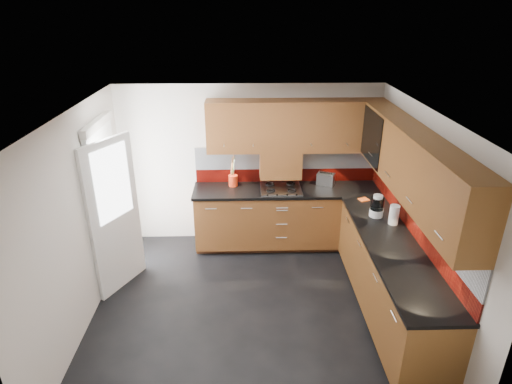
{
  "coord_description": "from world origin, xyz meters",
  "views": [
    {
      "loc": [
        -0.07,
        -4.19,
        3.42
      ],
      "look_at": [
        0.07,
        0.65,
        1.27
      ],
      "focal_mm": 30.0,
      "sensor_mm": 36.0,
      "label": 1
    }
  ],
  "objects_px": {
    "gas_hob": "(281,189)",
    "food_processor": "(377,207)",
    "toaster": "(326,179)",
    "utensil_pot": "(233,179)"
  },
  "relations": [
    {
      "from": "gas_hob",
      "to": "food_processor",
      "type": "relative_size",
      "value": 2.03
    },
    {
      "from": "gas_hob",
      "to": "toaster",
      "type": "height_order",
      "value": "toaster"
    },
    {
      "from": "gas_hob",
      "to": "utensil_pot",
      "type": "xyz_separation_m",
      "value": [
        -0.69,
        0.16,
        0.09
      ]
    },
    {
      "from": "gas_hob",
      "to": "utensil_pot",
      "type": "bearing_deg",
      "value": 166.87
    },
    {
      "from": "toaster",
      "to": "food_processor",
      "type": "height_order",
      "value": "food_processor"
    },
    {
      "from": "toaster",
      "to": "food_processor",
      "type": "distance_m",
      "value": 1.14
    },
    {
      "from": "utensil_pot",
      "to": "toaster",
      "type": "height_order",
      "value": "utensil_pot"
    },
    {
      "from": "utensil_pot",
      "to": "toaster",
      "type": "distance_m",
      "value": 1.37
    },
    {
      "from": "utensil_pot",
      "to": "food_processor",
      "type": "xyz_separation_m",
      "value": [
        1.83,
        -1.03,
        0.03
      ]
    },
    {
      "from": "gas_hob",
      "to": "food_processor",
      "type": "xyz_separation_m",
      "value": [
        1.14,
        -0.87,
        0.12
      ]
    }
  ]
}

